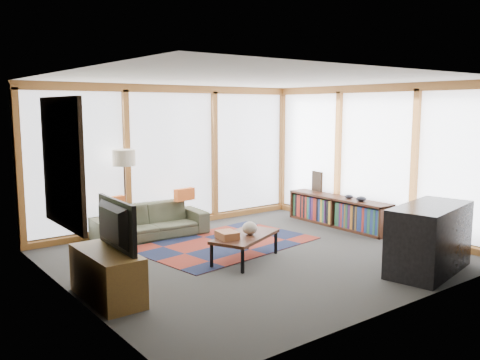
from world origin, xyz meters
TOP-DOWN VIEW (x-y plane):
  - ground at (0.00, 0.00)m, footprint 5.50×5.50m
  - room_envelope at (0.49, 0.56)m, footprint 5.52×5.02m
  - rug at (0.03, 0.82)m, footprint 2.98×2.13m
  - sofa at (-0.74, 1.95)m, footprint 1.96×0.88m
  - pillow_left at (-1.41, 1.92)m, footprint 0.41×0.19m
  - pillow_right at (-0.05, 1.97)m, footprint 0.40×0.17m
  - floor_lamp at (-1.13, 2.08)m, footprint 0.38×0.38m
  - coffee_table at (-0.27, -0.09)m, footprint 1.27×0.98m
  - book_stack at (-0.60, -0.09)m, footprint 0.29×0.34m
  - vase at (-0.21, -0.11)m, footprint 0.26×0.26m
  - bookshelf at (2.43, 0.57)m, footprint 0.40×2.21m
  - bowl_a at (2.40, 0.02)m, footprint 0.22×0.22m
  - bowl_b at (2.44, 0.33)m, footprint 0.16×0.16m
  - shelf_picture at (2.58, 1.27)m, footprint 0.08×0.30m
  - tv_console at (-2.46, -0.31)m, footprint 0.48×1.15m
  - television at (-2.42, -0.29)m, footprint 0.17×1.02m
  - bar_counter at (1.40, -1.97)m, footprint 1.54×0.96m

SIDE VIEW (x-z plane):
  - ground at x=0.00m, z-range 0.00..0.00m
  - rug at x=0.03m, z-range 0.00..0.01m
  - coffee_table at x=-0.27m, z-range 0.00..0.38m
  - bookshelf at x=2.43m, z-range 0.00..0.55m
  - sofa at x=-0.74m, z-range 0.00..0.56m
  - tv_console at x=-2.46m, z-range 0.00..0.57m
  - book_stack at x=-0.60m, z-range 0.38..0.48m
  - bar_counter at x=1.40m, z-range 0.00..0.91m
  - vase at x=-0.21m, z-range 0.38..0.57m
  - bowl_b at x=2.44m, z-range 0.55..0.63m
  - bowl_a at x=2.40m, z-range 0.55..0.65m
  - pillow_right at x=-0.05m, z-range 0.56..0.77m
  - pillow_left at x=-1.41m, z-range 0.56..0.78m
  - shelf_picture at x=2.58m, z-range 0.55..0.95m
  - floor_lamp at x=-1.13m, z-range 0.00..1.51m
  - television at x=-2.42m, z-range 0.57..1.16m
  - room_envelope at x=0.49m, z-range 0.23..2.85m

